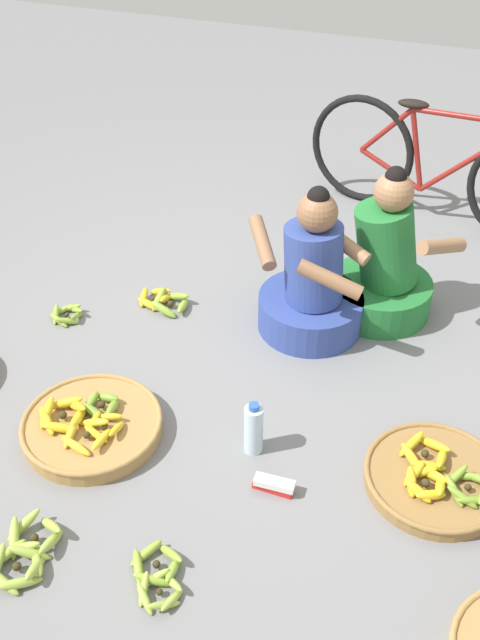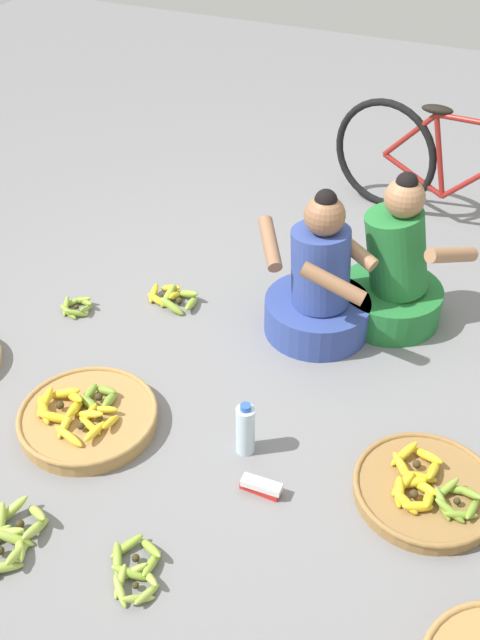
% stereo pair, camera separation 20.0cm
% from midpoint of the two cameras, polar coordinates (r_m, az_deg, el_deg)
% --- Properties ---
extents(ground_plane, '(10.00, 10.00, 0.00)m').
position_cam_midpoint_polar(ground_plane, '(3.61, 2.88, -2.67)').
color(ground_plane, slate).
extents(vendor_woman_front, '(0.64, 0.52, 0.78)m').
position_cam_midpoint_polar(vendor_woman_front, '(3.63, 7.54, 2.30)').
color(vendor_woman_front, '#334793').
rests_on(vendor_woman_front, ground).
extents(vendor_woman_behind, '(0.72, 0.52, 0.81)m').
position_cam_midpoint_polar(vendor_woman_behind, '(3.78, 13.07, 3.36)').
color(vendor_woman_behind, '#237233').
rests_on(vendor_woman_behind, ground).
extents(bicycle_leaning, '(1.66, 0.45, 0.73)m').
position_cam_midpoint_polar(bicycle_leaning, '(4.60, 17.78, 10.44)').
color(bicycle_leaning, black).
rests_on(bicycle_leaning, ground).
extents(banana_basket_near_vendor, '(0.57, 0.57, 0.13)m').
position_cam_midpoint_polar(banana_basket_near_vendor, '(3.08, 15.81, -12.33)').
color(banana_basket_near_vendor, olive).
rests_on(banana_basket_near_vendor, ground).
extents(banana_basket_front_right, '(0.60, 0.60, 0.15)m').
position_cam_midpoint_polar(banana_basket_front_right, '(3.27, -9.83, -7.32)').
color(banana_basket_front_right, '#A87F47').
rests_on(banana_basket_front_right, ground).
extents(loose_bananas_mid_right, '(0.18, 0.18, 0.08)m').
position_cam_midpoint_polar(loose_bananas_mid_right, '(3.93, -10.90, 1.00)').
color(loose_bananas_mid_right, '#8CAD38').
rests_on(loose_bananas_mid_right, ground).
extents(loose_bananas_near_bicycle, '(0.25, 0.29, 0.08)m').
position_cam_midpoint_polar(loose_bananas_near_bicycle, '(2.79, -5.85, -18.44)').
color(loose_bananas_near_bicycle, '#8CAD38').
rests_on(loose_bananas_near_bicycle, ground).
extents(loose_bananas_back_center, '(0.28, 0.20, 0.10)m').
position_cam_midpoint_polar(loose_bananas_back_center, '(3.92, -3.68, 1.70)').
color(loose_bananas_back_center, '#8CAD38').
rests_on(loose_bananas_back_center, ground).
extents(loose_bananas_back_left, '(0.24, 0.36, 0.10)m').
position_cam_midpoint_polar(loose_bananas_back_left, '(2.94, -15.29, -15.78)').
color(loose_bananas_back_left, '#9EB747').
rests_on(loose_bananas_back_left, ground).
extents(water_bottle, '(0.08, 0.08, 0.26)m').
position_cam_midpoint_polar(water_bottle, '(3.08, 2.29, -8.36)').
color(water_bottle, silver).
rests_on(water_bottle, ground).
extents(packet_carton_stack, '(0.17, 0.06, 0.06)m').
position_cam_midpoint_polar(packet_carton_stack, '(3.00, 3.56, -12.59)').
color(packet_carton_stack, red).
rests_on(packet_carton_stack, ground).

